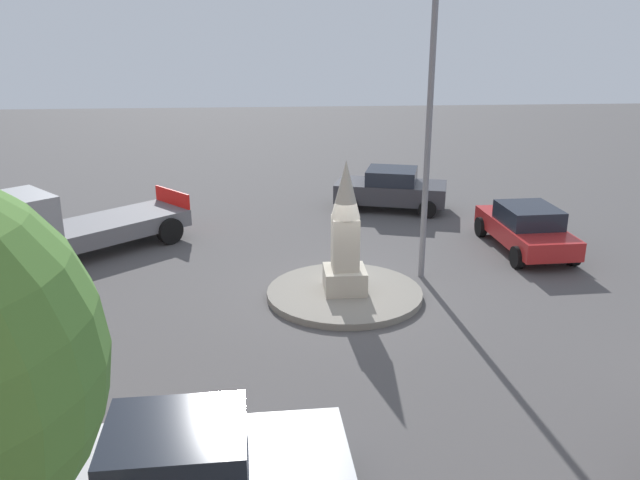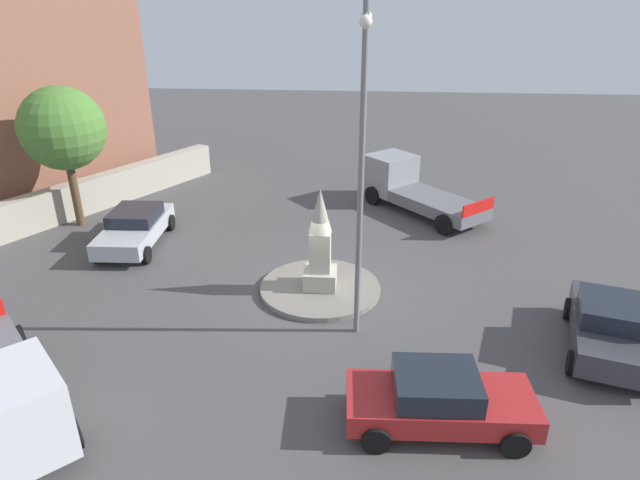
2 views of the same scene
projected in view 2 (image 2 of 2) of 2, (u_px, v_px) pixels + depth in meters
The scene contains 10 objects.
ground_plane at pixel (320, 290), 18.11m from camera, with size 80.00×80.00×0.00m, color #4F4C4C.
traffic_island at pixel (320, 288), 18.08m from camera, with size 3.97×3.97×0.17m, color gray.
monument at pixel (320, 245), 17.43m from camera, with size 1.05×1.05×3.38m.
streetlamp at pixel (362, 153), 13.76m from camera, with size 2.89×0.28×8.98m.
car_silver_waiting at pixel (135, 227), 21.13m from camera, with size 4.46×2.20×1.39m.
car_red_passing at pixel (439, 400), 12.19m from camera, with size 2.06×4.26×1.43m.
car_dark_grey_parked_right at pixel (610, 326), 14.77m from camera, with size 4.40×2.95×1.54m.
truck_grey_approaching at pixel (410, 187), 24.62m from camera, with size 5.81×5.46×2.18m.
stone_boundary_wall at pixel (87, 196), 24.28m from camera, with size 14.50×0.70×1.50m, color #B2AA99.
tree_near_wall at pixel (63, 129), 21.55m from camera, with size 3.30×3.30×5.76m.
Camera 2 is at (-15.74, -1.30, 9.02)m, focal length 30.74 mm.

